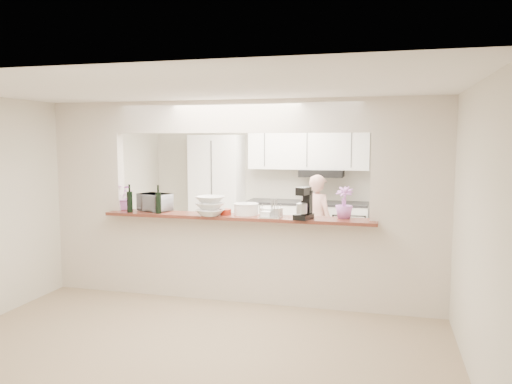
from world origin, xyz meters
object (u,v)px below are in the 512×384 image
(toaster_oven, at_px, (155,202))
(stand_mixer, at_px, (304,205))
(refrigerator, at_px, (402,210))
(person, at_px, (318,222))

(toaster_oven, distance_m, stand_mixer, 2.01)
(toaster_oven, xyz_separation_m, stand_mixer, (2.00, -0.19, 0.06))
(refrigerator, distance_m, person, 1.52)
(person, bearing_deg, refrigerator, -114.32)
(refrigerator, height_order, stand_mixer, refrigerator)
(toaster_oven, height_order, person, person)
(person, bearing_deg, toaster_oven, 78.24)
(refrigerator, height_order, toaster_oven, refrigerator)
(toaster_oven, relative_size, person, 0.28)
(toaster_oven, bearing_deg, person, 62.68)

